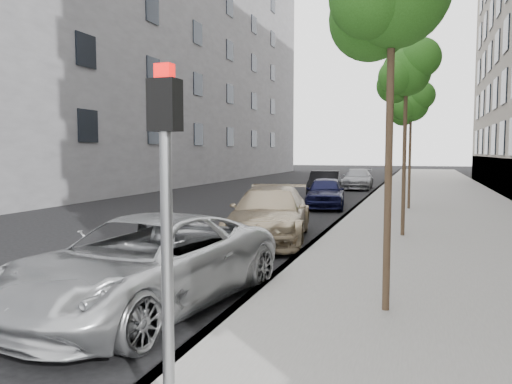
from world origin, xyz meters
The scene contains 11 objects.
ground centered at (0.00, 0.00, 0.00)m, with size 160.00×160.00×0.00m, color black.
sidewalk centered at (4.30, 24.00, 0.07)m, with size 6.40×72.00×0.14m, color gray.
curb centered at (1.18, 24.00, 0.07)m, with size 0.15×72.00×0.14m, color #9E9B93.
tree_mid centered at (3.23, 8.00, 4.34)m, with size 1.61×1.41×5.01m.
tree_far centered at (3.23, 14.50, 4.11)m, with size 1.68×1.48×4.80m.
signal_pole centered at (1.64, -1.83, 1.96)m, with size 0.25×0.19×2.89m.
minivan centered at (-0.20, 0.89, 0.68)m, with size 2.27×4.92×1.37m, color #B7BABC.
suv centered at (-0.11, 6.93, 0.69)m, with size 1.94×4.77×1.38m, color tan.
sedan_blue centered at (-0.10, 14.86, 0.64)m, with size 1.52×3.77×1.29m, color black.
sedan_black centered at (-0.97, 19.39, 0.67)m, with size 1.42×4.07×1.34m, color black.
sedan_rear centered at (-0.10, 25.81, 0.62)m, with size 1.75×4.29×1.25m, color gray.
Camera 1 is at (3.62, -5.46, 2.32)m, focal length 35.00 mm.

